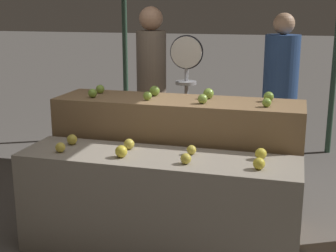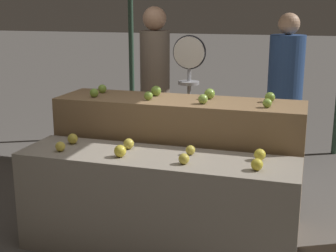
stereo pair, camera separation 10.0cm
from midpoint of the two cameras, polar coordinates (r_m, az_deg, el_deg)
name	(u,v)px [view 1 (the left image)]	position (r m, az deg, el deg)	size (l,w,h in m)	color
ground_plane	(158,252)	(3.70, -2.07, -15.07)	(60.00, 60.00, 0.00)	#66605B
display_counter_front	(157,205)	(3.53, -2.13, -9.62)	(2.05, 0.55, 0.77)	gray
display_counter_back	(178,161)	(4.01, 0.46, -4.29)	(2.05, 0.55, 1.07)	olive
apple_front_0	(60,147)	(3.57, -13.78, -2.55)	(0.07, 0.07, 0.07)	yellow
apple_front_1	(121,151)	(3.37, -6.57, -3.10)	(0.09, 0.09, 0.09)	gold
apple_front_2	(186,159)	(3.21, 1.30, -4.00)	(0.08, 0.08, 0.08)	gold
apple_front_3	(259,164)	(3.15, 10.14, -4.55)	(0.08, 0.08, 0.08)	gold
apple_front_4	(72,139)	(3.74, -12.37, -1.62)	(0.08, 0.08, 0.08)	gold
apple_front_5	(129,144)	(3.55, -5.58, -2.21)	(0.08, 0.08, 0.08)	gold
apple_front_6	(191,150)	(3.41, 2.03, -2.93)	(0.07, 0.07, 0.07)	gold
apple_front_7	(261,154)	(3.36, 10.42, -3.36)	(0.08, 0.08, 0.08)	gold
apple_back_0	(93,93)	(4.01, -9.89, 3.95)	(0.08, 0.08, 0.08)	#7AA338
apple_back_1	(147,96)	(3.84, -3.26, 3.68)	(0.07, 0.07, 0.07)	#84AD3D
apple_back_2	(203,99)	(3.70, 3.47, 3.31)	(0.08, 0.08, 0.08)	#8EB247
apple_back_3	(267,103)	(3.64, 11.18, 2.82)	(0.07, 0.07, 0.07)	#84AD3D
apple_back_4	(100,89)	(4.20, -8.95, 4.47)	(0.08, 0.08, 0.08)	#84AD3D
apple_back_5	(155,91)	(4.03, -2.36, 4.29)	(0.09, 0.09, 0.09)	#7AA338
apple_back_6	(208,94)	(3.91, 4.23, 3.97)	(0.09, 0.09, 0.09)	#84AD3D
apple_back_7	(269,97)	(3.86, 11.45, 3.53)	(0.08, 0.08, 0.08)	#7AA338
produce_scale	(186,79)	(4.49, 1.59, 5.80)	(0.32, 0.20, 1.56)	#99999E
person_vendor_at_scale	(151,80)	(4.87, -2.62, 5.64)	(0.39, 0.39, 1.83)	#2D2D38
person_customer_left	(281,82)	(5.32, 13.03, 5.24)	(0.51, 0.51, 1.76)	#2D2D38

